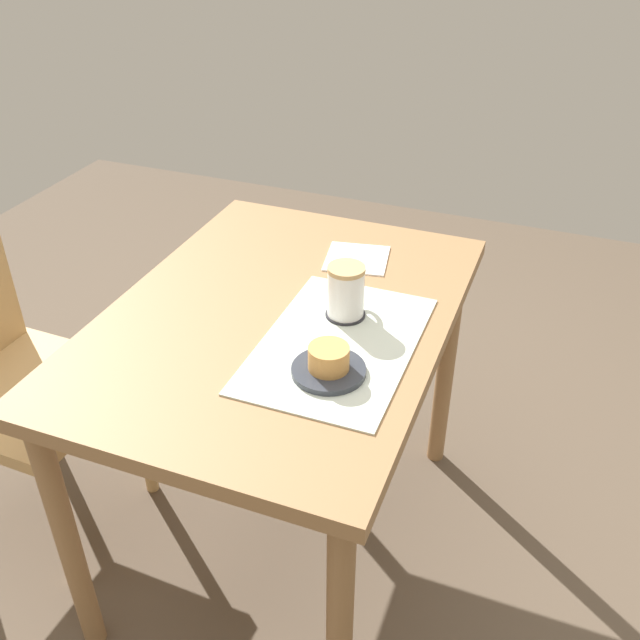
% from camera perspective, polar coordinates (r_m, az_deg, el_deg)
% --- Properties ---
extents(ground_plane, '(4.40, 4.40, 0.02)m').
position_cam_1_polar(ground_plane, '(2.06, -2.60, -16.95)').
color(ground_plane, brown).
extents(dining_table, '(1.00, 0.72, 0.73)m').
position_cam_1_polar(dining_table, '(1.61, -3.18, -2.18)').
color(dining_table, '#997047').
rests_on(dining_table, ground_plane).
extents(wooden_chair, '(0.43, 0.43, 0.84)m').
position_cam_1_polar(wooden_chair, '(1.95, -23.88, -4.01)').
color(wooden_chair, tan).
rests_on(wooden_chair, ground_plane).
extents(placemat, '(0.47, 0.30, 0.00)m').
position_cam_1_polar(placemat, '(1.46, 1.47, -1.89)').
color(placemat, silver).
rests_on(placemat, dining_table).
extents(pastry_plate, '(0.14, 0.14, 0.01)m').
position_cam_1_polar(pastry_plate, '(1.37, 0.70, -4.04)').
color(pastry_plate, '#333842').
rests_on(pastry_plate, placemat).
extents(pastry, '(0.08, 0.08, 0.05)m').
position_cam_1_polar(pastry, '(1.35, 0.71, -3.04)').
color(pastry, tan).
rests_on(pastry, pastry_plate).
extents(coffee_coaster, '(0.09, 0.09, 0.00)m').
position_cam_1_polar(coffee_coaster, '(1.54, 2.04, 0.46)').
color(coffee_coaster, '#232328').
rests_on(coffee_coaster, placemat).
extents(coffee_mug, '(0.11, 0.08, 0.11)m').
position_cam_1_polar(coffee_mug, '(1.51, 2.12, 2.41)').
color(coffee_mug, white).
rests_on(coffee_mug, coffee_coaster).
extents(paper_napkin, '(0.17, 0.17, 0.00)m').
position_cam_1_polar(paper_napkin, '(1.77, 2.97, 4.94)').
color(paper_napkin, white).
rests_on(paper_napkin, dining_table).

